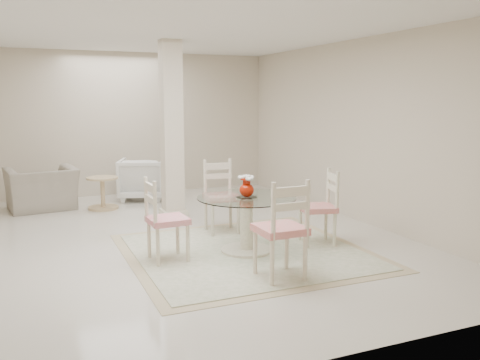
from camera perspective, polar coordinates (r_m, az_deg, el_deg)
name	(u,v)px	position (r m, az deg, el deg)	size (l,w,h in m)	color
ground	(163,239)	(6.77, -8.60, -6.61)	(7.00, 7.00, 0.00)	beige
room_shell	(160,96)	(6.52, -8.99, 9.28)	(6.02, 7.02, 2.71)	beige
column	(172,130)	(7.92, -7.68, 5.59)	(0.30, 0.30, 2.70)	beige
area_rug	(246,252)	(6.16, 0.73, -8.04)	(2.79, 2.79, 0.02)	tan
dining_table	(247,224)	(6.07, 0.74, -4.99)	(1.17, 1.17, 0.68)	#FBF7CF
red_vase	(247,186)	(5.97, 0.76, -0.69)	(0.20, 0.19, 0.26)	#AC1905
dining_chair_east	(323,202)	(6.43, 9.29, -2.41)	(0.51, 0.51, 1.05)	beige
dining_chair_north	(220,191)	(6.96, -2.23, -1.19)	(0.48, 0.48, 1.10)	beige
dining_chair_west	(162,214)	(5.74, -8.79, -3.77)	(0.44, 0.44, 1.05)	#F1E3C6
dining_chair_south	(284,222)	(5.09, 4.93, -4.77)	(0.47, 0.47, 1.15)	#F2E4C7
recliner_taupe	(42,189)	(9.05, -21.37, -0.92)	(1.07, 0.94, 0.70)	gray
armchair_white	(143,179)	(9.46, -10.88, 0.14)	(0.81, 0.83, 0.76)	silver
side_table	(103,194)	(8.78, -15.15, -1.55)	(0.52, 0.52, 0.54)	#DABD86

